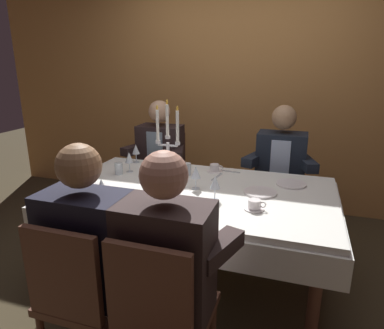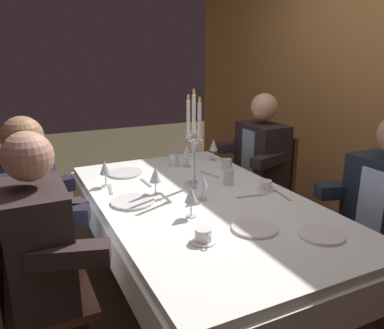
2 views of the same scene
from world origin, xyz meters
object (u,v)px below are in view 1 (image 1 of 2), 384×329
(dinner_plate_0, at_px, (260,192))
(seated_diner_3, at_px, (281,162))
(seated_diner_1, at_px, (86,245))
(dinner_plate_2, at_px, (94,190))
(dinner_plate_3, at_px, (291,184))
(coffee_cup_0, at_px, (215,168))
(wine_glass_4, at_px, (158,179))
(wine_glass_5, at_px, (102,186))
(wine_glass_1, at_px, (215,183))
(water_tumbler_2, at_px, (119,168))
(seated_diner_0, at_px, (161,152))
(wine_glass_3, at_px, (129,158))
(wine_glass_0, at_px, (136,150))
(wine_glass_2, at_px, (196,173))
(dinner_plate_1, at_px, (157,205))
(dining_table, at_px, (194,204))
(seated_diner_2, at_px, (165,259))
(water_tumbler_1, at_px, (187,169))
(water_tumbler_0, at_px, (161,162))
(candelabra, at_px, (168,150))
(coffee_cup_1, at_px, (255,205))

(dinner_plate_0, distance_m, seated_diner_3, 0.84)
(seated_diner_1, bearing_deg, dinner_plate_2, 120.55)
(dinner_plate_3, bearing_deg, coffee_cup_0, 167.66)
(wine_glass_4, relative_size, wine_glass_5, 1.00)
(dinner_plate_2, xyz_separation_m, wine_glass_1, (0.83, 0.10, 0.11))
(dinner_plate_2, relative_size, coffee_cup_0, 1.80)
(water_tumbler_2, height_order, seated_diner_0, seated_diner_0)
(dinner_plate_3, xyz_separation_m, wine_glass_3, (-1.25, -0.09, 0.11))
(wine_glass_0, xyz_separation_m, wine_glass_1, (0.87, -0.61, 0.00))
(dinner_plate_2, relative_size, seated_diner_1, 0.19)
(wine_glass_0, relative_size, wine_glass_3, 1.00)
(dinner_plate_2, height_order, wine_glass_2, wine_glass_2)
(dinner_plate_1, distance_m, wine_glass_2, 0.40)
(dinner_plate_0, distance_m, seated_diner_0, 1.37)
(dining_table, bearing_deg, seated_diner_1, -106.89)
(wine_glass_0, height_order, seated_diner_2, seated_diner_2)
(dinner_plate_3, xyz_separation_m, wine_glass_0, (-1.32, 0.17, 0.11))
(dinner_plate_2, height_order, water_tumbler_1, water_tumbler_1)
(wine_glass_4, relative_size, water_tumbler_0, 2.14)
(seated_diner_0, xyz_separation_m, seated_diner_1, (0.36, -1.77, 0.00))
(candelabra, relative_size, water_tumbler_0, 7.87)
(wine_glass_1, xyz_separation_m, water_tumbler_0, (-0.62, 0.58, -0.08))
(dinner_plate_3, height_order, coffee_cup_1, coffee_cup_1)
(wine_glass_2, distance_m, seated_diner_1, 0.93)
(dinner_plate_2, relative_size, dinner_plate_3, 1.12)
(wine_glass_0, distance_m, coffee_cup_1, 1.33)
(dinner_plate_2, bearing_deg, dinner_plate_1, -12.09)
(seated_diner_1, bearing_deg, coffee_cup_0, 76.69)
(wine_glass_2, bearing_deg, wine_glass_3, 162.02)
(dining_table, height_order, wine_glass_1, wine_glass_1)
(dinner_plate_2, bearing_deg, water_tumbler_2, 92.97)
(candelabra, distance_m, seated_diner_3, 1.14)
(seated_diner_2, bearing_deg, dining_table, 99.58)
(dining_table, distance_m, seated_diner_0, 1.09)
(dining_table, distance_m, candelabra, 0.43)
(candelabra, relative_size, wine_glass_1, 3.67)
(dinner_plate_0, relative_size, dinner_plate_3, 1.03)
(seated_diner_1, bearing_deg, wine_glass_5, 112.73)
(wine_glass_0, xyz_separation_m, water_tumbler_0, (0.25, -0.03, -0.08))
(wine_glass_4, bearing_deg, dinner_plate_2, -174.17)
(wine_glass_4, relative_size, seated_diner_1, 0.13)
(wine_glass_1, bearing_deg, seated_diner_3, 72.02)
(wine_glass_5, xyz_separation_m, coffee_cup_1, (0.91, 0.21, -0.09))
(dinner_plate_0, distance_m, wine_glass_1, 0.35)
(dinner_plate_3, height_order, seated_diner_1, seated_diner_1)
(dining_table, relative_size, seated_diner_2, 1.56)
(dinner_plate_3, relative_size, coffee_cup_1, 1.62)
(dining_table, xyz_separation_m, candelabra, (-0.22, 0.06, 0.37))
(wine_glass_1, height_order, water_tumbler_0, wine_glass_1)
(dinner_plate_0, xyz_separation_m, seated_diner_0, (-1.09, 0.83, -0.01))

